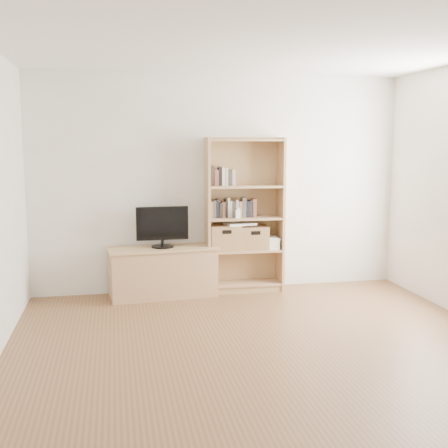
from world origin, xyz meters
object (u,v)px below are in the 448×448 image
object	(u,v)px
tv_stand	(163,273)
laptop	(240,224)
television	(162,227)
baby_monitor	(238,214)
bookshelf	(245,215)
basket_left	(224,237)
basket_right	(254,237)

from	to	relation	value
tv_stand	laptop	bearing A→B (deg)	-2.07
television	laptop	distance (m)	0.94
baby_monitor	bookshelf	bearing A→B (deg)	38.79
tv_stand	basket_left	world-z (taller)	basket_left
bookshelf	baby_monitor	size ratio (longest dim) A/B	17.70
bookshelf	laptop	distance (m)	0.12
bookshelf	television	bearing A→B (deg)	-175.18
tv_stand	basket_left	bearing A→B (deg)	-0.58
tv_stand	television	distance (m)	0.54
bookshelf	baby_monitor	xyz separation A→B (m)	(-0.11, -0.10, 0.03)
bookshelf	laptop	bearing A→B (deg)	-170.63
television	basket_left	world-z (taller)	television
baby_monitor	basket_left	distance (m)	0.34
basket_left	laptop	world-z (taller)	laptop
bookshelf	laptop	world-z (taller)	bookshelf
tv_stand	bookshelf	size ratio (longest dim) A/B	0.66
bookshelf	television	distance (m)	1.00
television	basket_right	distance (m)	1.12
tv_stand	baby_monitor	world-z (taller)	baby_monitor
basket_right	laptop	bearing A→B (deg)	-176.46
bookshelf	basket_left	xyz separation A→B (m)	(-0.25, -0.00, -0.26)
basket_left	baby_monitor	bearing A→B (deg)	-35.99
baby_monitor	basket_right	distance (m)	0.39
television	baby_monitor	bearing A→B (deg)	-4.11
baby_monitor	laptop	bearing A→B (deg)	58.85
television	basket_right	xyz separation A→B (m)	(1.11, 0.06, -0.17)
television	basket_right	bearing A→B (deg)	1.19
tv_stand	television	bearing A→B (deg)	0.00
basket_left	tv_stand	bearing A→B (deg)	-175.81
bookshelf	basket_right	distance (m)	0.30
tv_stand	laptop	world-z (taller)	laptop
television	basket_left	bearing A→B (deg)	3.15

